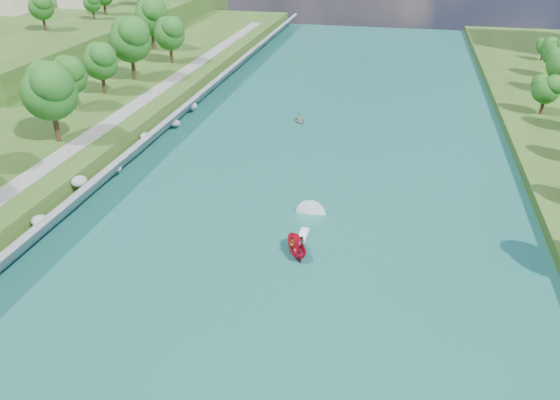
# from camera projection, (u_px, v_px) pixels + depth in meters

# --- Properties ---
(ground) EXTENTS (260.00, 260.00, 0.00)m
(ground) POSITION_uv_depth(u_px,v_px,m) (266.00, 299.00, 50.85)
(ground) COLOR #2D5119
(ground) RESTS_ON ground
(river_water) EXTENTS (55.00, 240.00, 0.10)m
(river_water) POSITION_uv_depth(u_px,v_px,m) (305.00, 201.00, 68.09)
(river_water) COLOR #175A59
(river_water) RESTS_ON ground
(ridge_west) EXTENTS (60.00, 120.00, 9.00)m
(ridge_west) POSITION_uv_depth(u_px,v_px,m) (54.00, 28.00, 146.77)
(ridge_west) COLOR #2D5119
(ridge_west) RESTS_ON ground
(riprap_bank) EXTENTS (3.67, 236.00, 4.05)m
(riprap_bank) POSITION_uv_depth(u_px,v_px,m) (110.00, 171.00, 71.60)
(riprap_bank) COLOR slate
(riprap_bank) RESTS_ON ground
(riverside_path) EXTENTS (3.00, 200.00, 0.10)m
(riverside_path) POSITION_uv_depth(u_px,v_px,m) (66.00, 152.00, 72.76)
(riverside_path) COLOR gray
(riverside_path) RESTS_ON berm_west
(motorboat) EXTENTS (3.60, 19.10, 2.18)m
(motorboat) POSITION_uv_depth(u_px,v_px,m) (299.00, 241.00, 58.16)
(motorboat) COLOR #AB0D23
(motorboat) RESTS_ON river_water
(raft) EXTENTS (3.37, 3.74, 1.48)m
(raft) POSITION_uv_depth(u_px,v_px,m) (299.00, 120.00, 93.48)
(raft) COLOR gray
(raft) RESTS_ON river_water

